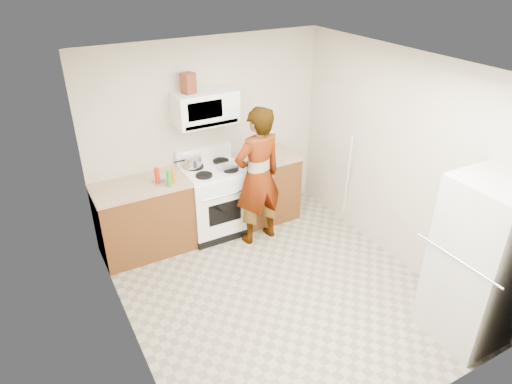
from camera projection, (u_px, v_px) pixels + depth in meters
floor at (278, 291)px, 5.15m from camera, size 3.60×3.60×0.00m
back_wall at (209, 136)px, 5.93m from camera, size 3.20×0.02×2.50m
right_wall at (399, 161)px, 5.23m from camera, size 0.02×3.60×2.50m
cabinet_left at (145, 219)px, 5.63m from camera, size 1.12×0.62×0.90m
counter_left at (140, 186)px, 5.41m from camera, size 1.14×0.64×0.03m
cabinet_right at (265, 188)px, 6.37m from camera, size 0.80×0.62×0.90m
counter_right at (265, 157)px, 6.14m from camera, size 0.82×0.64×0.03m
gas_range at (214, 199)px, 6.01m from camera, size 0.76×0.65×1.13m
microwave at (205, 107)px, 5.53m from camera, size 0.76×0.38×0.40m
person at (258, 177)px, 5.65m from camera, size 0.70×0.49×1.81m
fridge at (481, 262)px, 4.22m from camera, size 0.71×0.71×1.70m
kettle at (258, 145)px, 6.25m from camera, size 0.17×0.17×0.16m
jug at (188, 83)px, 5.30m from camera, size 0.17×0.17×0.24m
saucepan at (192, 161)px, 5.79m from camera, size 0.24×0.24×0.12m
tray at (227, 167)px, 5.80m from camera, size 0.25×0.16×0.05m
bottle_spray at (157, 176)px, 5.38m from camera, size 0.08×0.08×0.20m
bottle_hot_sauce at (173, 176)px, 5.40m from camera, size 0.07×0.07×0.18m
bottle_green_cap at (169, 178)px, 5.32m from camera, size 0.08×0.08×0.20m
pot_lid at (163, 182)px, 5.46m from camera, size 0.25×0.25×0.01m
broom at (347, 180)px, 6.08m from camera, size 0.20×0.24×1.34m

